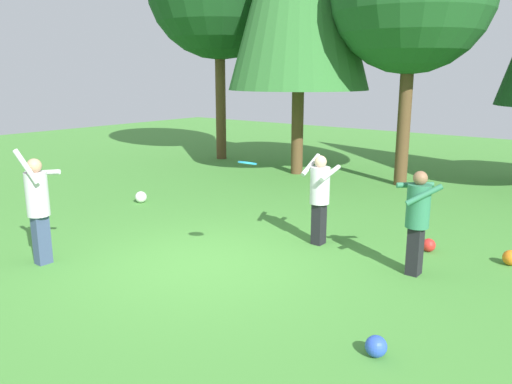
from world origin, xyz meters
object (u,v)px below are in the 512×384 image
at_px(person_thrower, 38,202).
at_px(person_bystander, 320,192).
at_px(ball_red, 429,245).
at_px(person_catcher, 418,214).
at_px(ball_orange, 511,258).
at_px(ball_white, 141,197).
at_px(frisbee, 247,163).
at_px(ball_blue, 376,346).

height_order(person_thrower, person_bystander, person_thrower).
bearing_deg(ball_red, person_catcher, -80.94).
bearing_deg(person_thrower, ball_orange, 8.18).
xyz_separation_m(person_catcher, ball_white, (-6.64, 0.27, -0.79)).
bearing_deg(frisbee, ball_blue, -19.46).
bearing_deg(ball_orange, frisbee, -135.78).
height_order(person_bystander, ball_blue, person_bystander).
bearing_deg(ball_white, ball_orange, 7.65).
distance_m(ball_red, ball_white, 6.52).
height_order(ball_orange, ball_blue, ball_orange).
relative_size(ball_blue, ball_red, 1.04).
bearing_deg(ball_blue, ball_red, 101.59).
distance_m(ball_orange, ball_white, 7.76).
distance_m(person_bystander, ball_orange, 3.17).
height_order(ball_red, ball_white, ball_white).
distance_m(frisbee, ball_white, 5.32).
height_order(person_thrower, ball_orange, person_thrower).
relative_size(person_catcher, ball_white, 5.91).
height_order(ball_blue, ball_red, ball_blue).
relative_size(ball_orange, ball_white, 0.91).
distance_m(person_bystander, frisbee, 2.05).
distance_m(person_thrower, ball_white, 4.04).
bearing_deg(person_thrower, person_catcher, 4.34).
relative_size(person_thrower, ball_blue, 7.93).
distance_m(frisbee, ball_red, 3.58).
bearing_deg(ball_orange, ball_white, -172.35).
distance_m(person_thrower, person_bystander, 4.57).
bearing_deg(frisbee, ball_white, 158.65).
bearing_deg(person_bystander, ball_blue, 42.82).
height_order(person_thrower, ball_blue, person_thrower).
xyz_separation_m(person_bystander, ball_blue, (2.41, -2.77, -0.82)).
bearing_deg(person_catcher, person_thrower, -5.75).
height_order(person_bystander, ball_white, person_bystander).
height_order(frisbee, ball_blue, frisbee).
distance_m(person_thrower, ball_orange, 7.41).
height_order(ball_orange, ball_red, ball_orange).
bearing_deg(ball_blue, ball_orange, 82.47).
relative_size(ball_blue, ball_white, 0.88).
relative_size(person_catcher, frisbee, 5.22).
distance_m(person_catcher, ball_orange, 1.86).
relative_size(ball_orange, ball_red, 1.07).
height_order(ball_blue, ball_white, ball_white).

